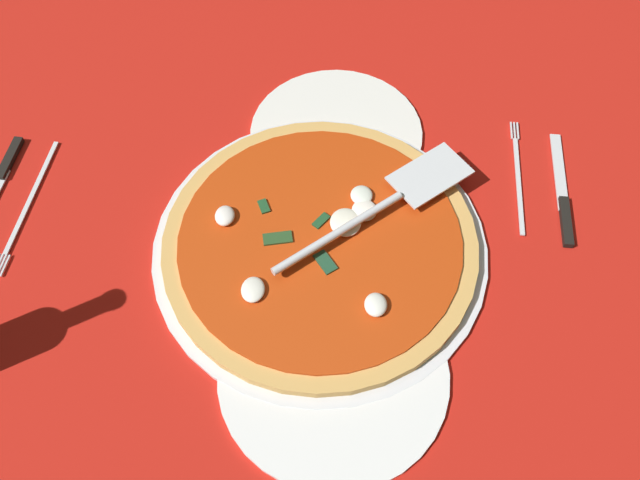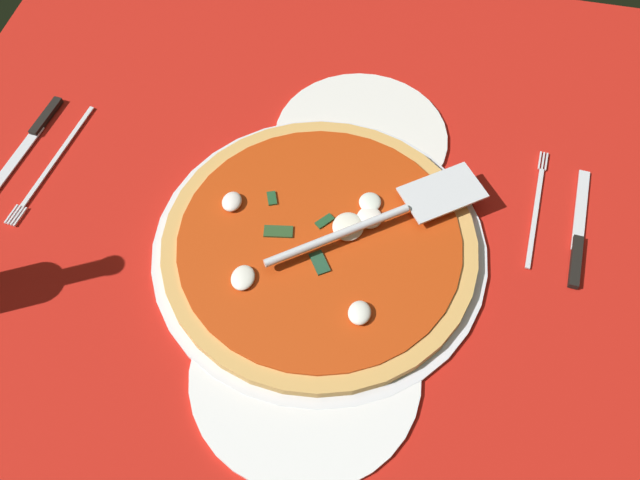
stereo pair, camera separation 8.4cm
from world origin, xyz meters
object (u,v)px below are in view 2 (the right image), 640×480
object	(u,v)px
place_setting_far	(557,224)
pizza_server	(390,212)
pizza	(320,241)
dinner_plate_left	(361,138)
dinner_plate_right	(305,374)
place_setting_near	(43,150)

from	to	relation	value
place_setting_far	pizza_server	bearing A→B (deg)	108.11
pizza	pizza_server	bearing A→B (deg)	119.30
dinner_plate_left	dinner_plate_right	xyz separation A→B (cm)	(35.16, -0.03, 0.00)
place_setting_near	place_setting_far	bearing A→B (deg)	99.05
dinner_plate_right	place_setting_far	distance (cm)	37.66
pizza	place_setting_far	distance (cm)	30.42
place_setting_far	dinner_plate_right	bearing A→B (deg)	138.35
pizza_server	dinner_plate_left	bearing A→B (deg)	76.11
pizza_server	place_setting_near	world-z (taller)	pizza_server
place_setting_near	place_setting_far	size ratio (longest dim) A/B	1.02
place_setting_near	dinner_plate_left	bearing A→B (deg)	111.99
dinner_plate_left	dinner_plate_right	bearing A→B (deg)	-0.06
place_setting_far	dinner_plate_left	bearing A→B (deg)	75.87
pizza_server	pizza	bearing A→B (deg)	172.54
pizza	place_setting_near	bearing A→B (deg)	-100.41
pizza_server	place_setting_near	xyz separation A→B (cm)	(-3.02, -48.12, -3.82)
dinner_plate_right	place_setting_far	xyz separation A→B (cm)	(-26.26, 26.99, -0.15)
pizza	place_setting_far	world-z (taller)	pizza
pizza	pizza_server	xyz separation A→B (cm)	(-4.39, 7.82, 2.34)
pizza	place_setting_far	bearing A→B (deg)	108.44
pizza	place_setting_far	size ratio (longest dim) A/B	1.83
pizza_server	place_setting_far	size ratio (longest dim) A/B	1.19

